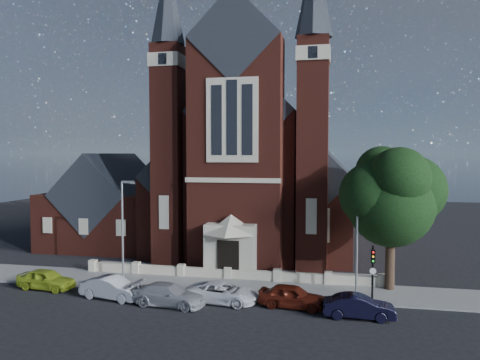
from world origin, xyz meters
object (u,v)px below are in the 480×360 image
Objects in this scene: church at (261,171)px; car_white_suv at (222,293)px; car_navy at (359,307)px; car_lime_van at (46,279)px; car_silver_a at (112,288)px; street_tree at (393,198)px; car_dark_red at (292,296)px; street_lamp_right at (358,233)px; parish_hall at (112,209)px; street_lamp_left at (123,225)px; traffic_signal at (373,267)px; car_silver_b at (169,295)px.

church is 6.95× the size of car_white_suv.
car_navy is (9.99, -23.50, -7.46)m from church.
car_lime_van is 0.96× the size of car_silver_a.
street_tree reaches higher than car_dark_red.
street_lamp_right is at bearing -61.96° from church.
parish_hall is 2.43× the size of car_white_suv.
car_lime_van is 0.89× the size of car_white_suv.
street_lamp_left is 2.02× the size of traffic_signal.
traffic_signal is at bearing -81.09° from car_lime_van.
street_lamp_left is 18.00m from street_lamp_right.
church is at bearing 22.91° from car_navy.
car_dark_red is 1.02× the size of car_navy.
car_silver_b is 1.01× the size of car_white_suv.
street_lamp_right is (10.09, -18.94, -3.59)m from church.
car_navy is at bearing -91.26° from street_lamp_right.
traffic_signal is at bearing -61.80° from church.
car_lime_van reaches higher than car_white_suv.
street_lamp_left is 1.84× the size of car_navy.
street_lamp_left is (-7.91, -18.94, -3.59)m from church.
car_navy is at bearing -91.07° from car_white_suv.
car_silver_b is at bearing 105.82° from car_dark_red.
street_tree is 2.38× the size of car_dark_red.
car_silver_a is at bearing 87.77° from car_silver_b.
car_white_suv is at bearing -45.69° from parish_hall.
traffic_signal is 3.65m from car_navy.
car_white_suv is at bearing -86.04° from car_lime_van.
street_lamp_left is at bearing 55.10° from car_silver_b.
car_dark_red is (-5.27, -1.80, -1.82)m from traffic_signal.
street_tree is 3.84m from street_lamp_right.
traffic_signal is at bearing -71.41° from car_silver_a.
car_lime_van is at bearing 86.06° from car_silver_b.
street_lamp_right is at bearing -64.09° from car_silver_b.
street_tree reaches higher than car_navy.
street_lamp_right is 1.60× the size of car_silver_b.
car_lime_van is (-23.85, -1.34, -1.82)m from traffic_signal.
car_silver_b is 3.62m from car_white_suv.
parish_hall is 32.10m from car_navy.
car_dark_red is at bearing 74.46° from car_navy.
car_white_suv is at bearing -87.63° from church.
car_dark_red is at bearing -83.96° from car_white_suv.
traffic_signal is (0.91, -1.57, -2.02)m from street_lamp_right.
car_lime_van is at bearing -120.45° from church.
church is 4.31× the size of street_lamp_right.
car_silver_a is 0.93× the size of car_silver_b.
street_tree reaches higher than street_lamp_left.
street_tree is at bearing -46.52° from car_dark_red.
parish_hall is at bearing 58.30° from car_dark_red.
car_white_suv is (-10.08, -1.76, -1.88)m from traffic_signal.
car_silver_a reaches higher than car_dark_red.
street_lamp_right reaches higher than car_white_suv.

